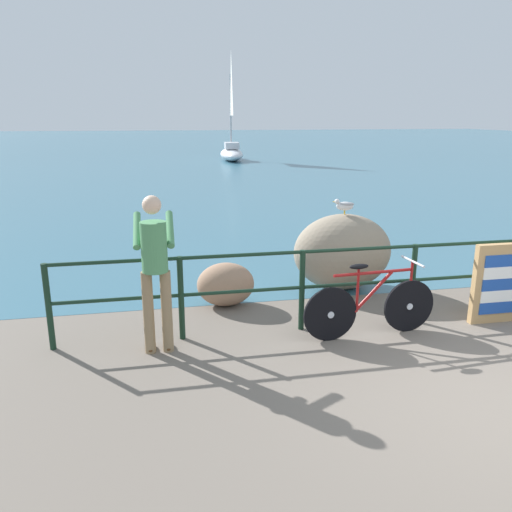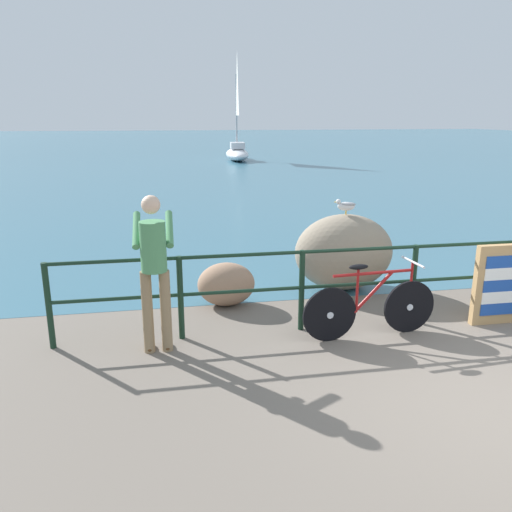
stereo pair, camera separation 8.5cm
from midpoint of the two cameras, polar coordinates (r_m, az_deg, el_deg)
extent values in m
cube|color=#6B6056|center=(24.04, -3.68, 9.19)|extent=(120.00, 120.00, 0.10)
cube|color=#38667A|center=(51.86, -7.88, 12.51)|extent=(120.00, 90.00, 0.01)
cylinder|color=black|center=(6.17, -22.66, -5.35)|extent=(0.07, 0.07, 1.02)
cylinder|color=black|center=(6.04, -8.83, -4.74)|extent=(0.07, 0.07, 1.02)
cylinder|color=black|center=(6.26, 4.79, -3.88)|extent=(0.07, 0.07, 1.02)
cylinder|color=black|center=(6.80, 16.84, -2.93)|extent=(0.07, 0.07, 1.02)
cylinder|color=black|center=(6.66, 17.17, 1.08)|extent=(8.84, 0.04, 0.04)
cylinder|color=black|center=(6.78, 16.87, -2.61)|extent=(8.84, 0.04, 0.04)
cylinder|color=black|center=(6.05, 7.93, -6.51)|extent=(0.66, 0.08, 0.66)
cylinder|color=#B7BCC6|center=(6.05, 7.93, -6.51)|extent=(0.08, 0.06, 0.08)
cylinder|color=black|center=(6.50, 16.45, -5.41)|extent=(0.66, 0.08, 0.66)
cylinder|color=#B7BCC6|center=(6.50, 16.45, -5.41)|extent=(0.08, 0.06, 0.08)
cylinder|color=maroon|center=(6.10, 12.60, -1.84)|extent=(0.99, 0.10, 0.04)
cylinder|color=maroon|center=(6.19, 12.69, -3.90)|extent=(0.50, 0.07, 0.50)
cylinder|color=maroon|center=(6.09, 10.96, -3.83)|extent=(0.03, 0.03, 0.53)
ellipsoid|color=black|center=(6.00, 11.11, -1.17)|extent=(0.25, 0.12, 0.06)
cylinder|color=maroon|center=(6.41, 16.64, -3.03)|extent=(0.03, 0.03, 0.57)
cylinder|color=#B7BCC6|center=(6.33, 16.84, -0.58)|extent=(0.06, 0.48, 0.03)
cylinder|color=#8C7251|center=(5.77, -12.42, -6.27)|extent=(0.12, 0.12, 0.95)
ellipsoid|color=#513319|center=(6.00, -12.16, -9.93)|extent=(0.10, 0.26, 0.08)
cylinder|color=#8C7251|center=(5.77, -10.42, -6.18)|extent=(0.12, 0.12, 0.95)
ellipsoid|color=#513319|center=(5.99, -10.23, -9.84)|extent=(0.10, 0.26, 0.08)
cylinder|color=#4C8C59|center=(5.54, -11.83, 1.00)|extent=(0.28, 0.28, 0.55)
sphere|color=beige|center=(5.45, -12.10, 5.64)|extent=(0.20, 0.20, 0.20)
cylinder|color=#4C8C59|center=(5.75, -13.66, 2.82)|extent=(0.09, 0.52, 0.34)
cylinder|color=#4C8C59|center=(5.74, -10.07, 3.00)|extent=(0.09, 0.52, 0.34)
cube|color=tan|center=(7.18, 25.70, -2.75)|extent=(0.84, 0.09, 1.04)
cube|color=#1E479E|center=(7.24, 25.65, -5.22)|extent=(0.66, 0.01, 0.16)
cube|color=white|center=(7.19, 25.79, -4.06)|extent=(0.66, 0.01, 0.16)
cube|color=#1E479E|center=(7.14, 25.94, -2.88)|extent=(0.66, 0.01, 0.16)
cube|color=white|center=(7.10, 26.09, -1.68)|extent=(0.66, 0.01, 0.16)
cube|color=#1E479E|center=(7.06, 26.24, -0.47)|extent=(0.66, 0.01, 0.16)
ellipsoid|color=gray|center=(7.82, 9.38, 0.47)|extent=(1.51, 1.07, 1.16)
ellipsoid|color=#9B765C|center=(7.11, -3.78, -3.20)|extent=(0.80, 0.61, 0.61)
cylinder|color=gold|center=(7.66, 9.64, 4.83)|extent=(0.01, 0.01, 0.06)
cylinder|color=gold|center=(7.71, 9.58, 4.89)|extent=(0.01, 0.01, 0.06)
ellipsoid|color=white|center=(7.67, 9.64, 5.56)|extent=(0.27, 0.15, 0.13)
ellipsoid|color=#9E9EA3|center=(7.67, 9.80, 5.78)|extent=(0.26, 0.15, 0.06)
sphere|color=white|center=(7.63, 8.78, 6.08)|extent=(0.08, 0.08, 0.08)
cone|color=gold|center=(7.62, 8.41, 6.05)|extent=(0.05, 0.03, 0.02)
ellipsoid|color=white|center=(30.92, -2.86, 11.35)|extent=(1.61, 4.48, 0.70)
cube|color=silver|center=(30.59, -2.83, 12.30)|extent=(0.89, 1.35, 0.36)
cylinder|color=#B2B2B7|center=(31.04, -2.95, 15.90)|extent=(0.10, 0.10, 4.20)
pyramid|color=white|center=(30.35, -2.88, 18.88)|extent=(0.17, 1.60, 3.57)
camera|label=1|loc=(0.04, -90.38, -0.11)|focal=35.57mm
camera|label=2|loc=(0.04, 89.62, 0.11)|focal=35.57mm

